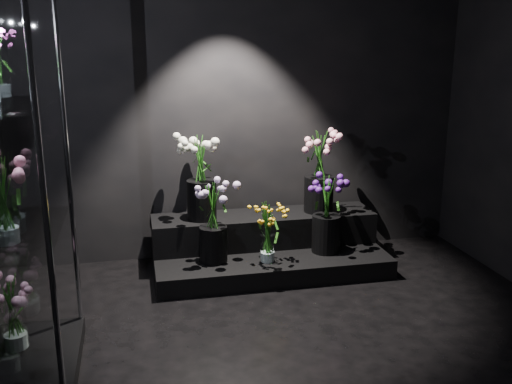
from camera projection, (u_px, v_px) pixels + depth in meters
name	position (u px, v px, depth m)	size (l,w,h in m)	color
floor	(307.00, 366.00, 3.45)	(4.00, 4.00, 0.00)	black
wall_back	(243.00, 100.00, 4.98)	(4.00, 4.00, 0.00)	black
display_riser	(267.00, 246.00, 4.95)	(1.95, 0.87, 0.43)	black
bouquet_orange_bells	(268.00, 231.00, 4.58)	(0.32, 0.32, 0.50)	white
bouquet_lilac	(213.00, 215.00, 4.56)	(0.37, 0.37, 0.67)	black
bouquet_purple	(327.00, 210.00, 4.78)	(0.34, 0.34, 0.65)	black
bouquet_cream_roses	(201.00, 171.00, 4.76)	(0.47, 0.47, 0.71)	black
bouquet_pink_roses	(320.00, 166.00, 4.98)	(0.44, 0.44, 0.74)	black
bouquet_case_pink	(3.00, 199.00, 2.86)	(0.36, 0.36, 0.44)	white
bouquet_case_base_pink	(12.00, 310.00, 3.39)	(0.34, 0.34, 0.47)	white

